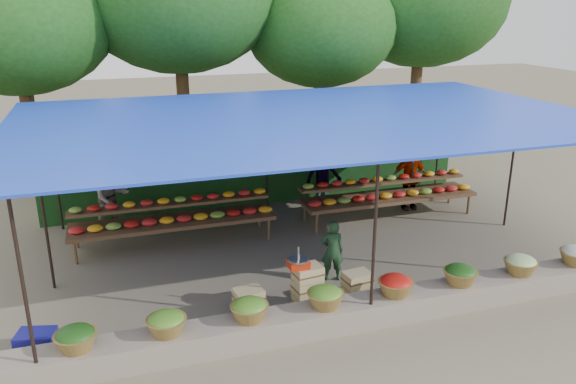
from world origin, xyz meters
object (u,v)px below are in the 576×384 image
object	(u,v)px
weighing_scale	(298,263)
blue_crate_back	(36,342)
crate_counter	(306,291)
vendor_seated	(332,251)
blue_crate_front	(71,347)

from	to	relation	value
weighing_scale	blue_crate_back	world-z (taller)	weighing_scale
crate_counter	vendor_seated	xyz separation A→B (m)	(0.80, 0.82, 0.26)
vendor_seated	blue_crate_back	size ratio (longest dim) A/B	2.17
weighing_scale	vendor_seated	world-z (taller)	vendor_seated
crate_counter	weighing_scale	bearing A→B (deg)	180.00
vendor_seated	blue_crate_back	world-z (taller)	vendor_seated
crate_counter	weighing_scale	world-z (taller)	weighing_scale
blue_crate_back	weighing_scale	bearing A→B (deg)	13.91
vendor_seated	blue_crate_back	xyz separation A→B (m)	(-4.94, -0.76, -0.42)
vendor_seated	blue_crate_front	xyz separation A→B (m)	(-4.46, -1.02, -0.43)
weighing_scale	blue_crate_back	xyz separation A→B (m)	(-4.00, 0.06, -0.70)
crate_counter	vendor_seated	size ratio (longest dim) A/B	2.08
vendor_seated	blue_crate_back	bearing A→B (deg)	24.02
vendor_seated	blue_crate_front	world-z (taller)	vendor_seated
blue_crate_front	weighing_scale	bearing A→B (deg)	-16.56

